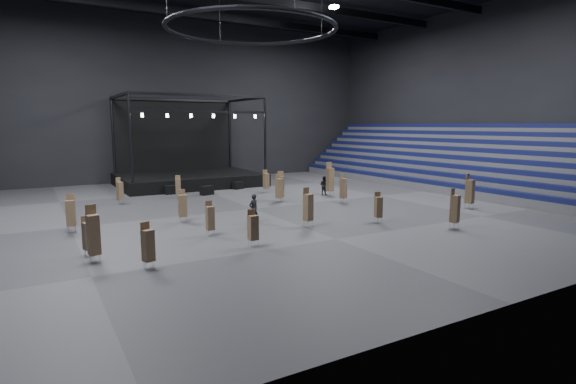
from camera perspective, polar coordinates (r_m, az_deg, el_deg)
floor at (r=33.92m, az=-4.39°, el=-2.14°), size 50.00×50.00×0.00m
wall_back at (r=53.14m, az=-14.55°, el=11.21°), size 50.00×0.20×18.00m
wall_front at (r=17.22m, az=28.63°, el=16.69°), size 50.00×0.20×18.00m
wall_right at (r=49.62m, az=23.03°, el=11.02°), size 0.20×42.00×18.00m
bleachers_right at (r=48.14m, az=21.04°, el=2.55°), size 7.20×40.00×6.40m
stage at (r=48.73m, az=-12.71°, el=2.65°), size 14.00×10.00×9.20m
truss_ring at (r=34.02m, az=-4.66°, el=19.93°), size 12.30×12.30×5.15m
flight_case_left at (r=42.26m, az=-14.58°, el=0.28°), size 1.24×0.68×0.81m
flight_case_mid at (r=41.16m, az=-10.26°, el=0.20°), size 1.34×0.97×0.81m
flight_case_right at (r=44.45m, az=-6.34°, el=0.85°), size 1.22×0.89×0.73m
chair_stack_0 at (r=39.88m, az=5.35°, el=1.68°), size 0.58×0.58×3.01m
chair_stack_1 at (r=29.10m, az=-25.87°, el=-2.35°), size 0.57×0.57×2.28m
chair_stack_2 at (r=25.85m, az=-9.88°, el=-3.22°), size 0.42×0.42×2.02m
chair_stack_3 at (r=39.99m, az=-13.79°, el=0.78°), size 0.55×0.55×1.95m
chair_stack_4 at (r=29.63m, az=-13.27°, el=-1.63°), size 0.53×0.53×2.16m
chair_stack_5 at (r=36.19m, az=22.08°, el=0.13°), size 0.64×0.64×2.64m
chair_stack_6 at (r=29.46m, az=11.39°, el=-1.82°), size 0.52×0.52×2.00m
chair_stack_7 at (r=20.58m, az=-17.37°, el=-6.40°), size 0.55×0.55×2.09m
chair_stack_8 at (r=41.81m, az=-2.80°, el=1.47°), size 0.47×0.47×2.14m
chair_stack_9 at (r=36.95m, az=-0.91°, el=0.80°), size 0.65×0.65×2.49m
chair_stack_10 at (r=38.00m, az=-20.58°, el=0.18°), size 0.54×0.54×2.14m
chair_stack_11 at (r=29.02m, az=20.42°, el=-1.92°), size 0.58×0.58×2.47m
chair_stack_12 at (r=23.25m, az=-4.48°, el=-4.45°), size 0.46×0.46×1.96m
chair_stack_13 at (r=27.69m, az=2.56°, el=-1.87°), size 0.56×0.56×2.46m
chair_stack_14 at (r=22.26m, az=-23.49°, el=-4.87°), size 0.56×0.56×2.70m
chair_stack_15 at (r=36.32m, az=-1.11°, el=0.55°), size 0.62×0.62×2.34m
chair_stack_16 at (r=36.52m, az=7.04°, el=0.53°), size 0.57×0.57×2.37m
chair_stack_17 at (r=23.56m, az=-24.09°, el=-5.04°), size 0.51×0.51×1.97m
man_center at (r=28.68m, az=-4.40°, el=-2.16°), size 0.80×0.64×1.91m
crew_member at (r=40.60m, az=4.60°, el=0.83°), size 0.87×0.99×1.69m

